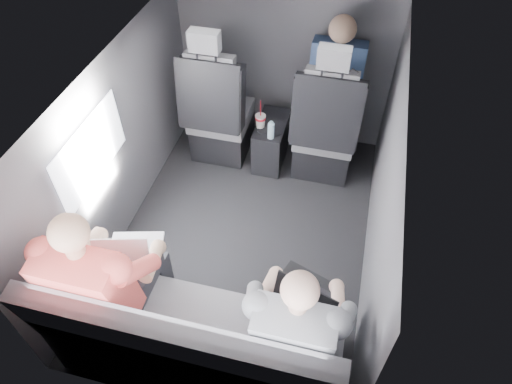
% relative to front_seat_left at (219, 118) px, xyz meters
% --- Properties ---
extents(floor, '(2.60, 2.60, 0.00)m').
position_rel_front_seat_left_xyz_m(floor, '(0.45, -0.84, -0.40)').
color(floor, black).
rests_on(floor, ground).
extents(ceiling, '(2.60, 2.60, 0.00)m').
position_rel_front_seat_left_xyz_m(ceiling, '(0.45, -0.84, 0.95)').
color(ceiling, '#B2B2AD').
rests_on(ceiling, panel_back).
extents(panel_left, '(0.02, 2.60, 1.35)m').
position_rel_front_seat_left_xyz_m(panel_left, '(-0.45, -0.84, 0.27)').
color(panel_left, '#56565B').
rests_on(panel_left, floor).
extents(panel_right, '(0.02, 2.60, 1.35)m').
position_rel_front_seat_left_xyz_m(panel_right, '(1.35, -0.84, 0.27)').
color(panel_right, '#56565B').
rests_on(panel_right, floor).
extents(panel_front, '(1.80, 0.02, 1.35)m').
position_rel_front_seat_left_xyz_m(panel_front, '(0.45, 0.46, 0.27)').
color(panel_front, '#56565B').
rests_on(panel_front, floor).
extents(panel_back, '(1.80, 0.02, 1.35)m').
position_rel_front_seat_left_xyz_m(panel_back, '(0.45, -2.14, 0.27)').
color(panel_back, '#56565B').
rests_on(panel_back, floor).
extents(side_window, '(0.02, 0.75, 0.42)m').
position_rel_front_seat_left_xyz_m(side_window, '(-0.43, -1.14, 0.50)').
color(side_window, white).
rests_on(side_window, panel_left).
extents(seatbelt, '(0.35, 0.11, 0.59)m').
position_rel_front_seat_left_xyz_m(seatbelt, '(0.90, -0.17, 0.40)').
color(seatbelt, black).
rests_on(seatbelt, front_seat_right).
extents(front_seat_left, '(0.52, 0.58, 1.26)m').
position_rel_front_seat_left_xyz_m(front_seat_left, '(0.00, 0.00, 0.00)').
color(front_seat_left, black).
rests_on(front_seat_left, floor).
extents(front_seat_right, '(0.52, 0.58, 1.26)m').
position_rel_front_seat_left_xyz_m(front_seat_right, '(0.90, 0.00, 0.00)').
color(front_seat_right, black).
rests_on(front_seat_right, floor).
extents(center_console, '(0.24, 0.48, 0.41)m').
position_rel_front_seat_left_xyz_m(center_console, '(0.45, 0.04, -0.20)').
color(center_console, black).
rests_on(center_console, floor).
extents(rear_bench, '(1.60, 0.57, 0.92)m').
position_rel_front_seat_left_xyz_m(rear_bench, '(0.45, -1.90, -0.09)').
color(rear_bench, '#57575B').
rests_on(rear_bench, floor).
extents(soda_cup, '(0.09, 0.09, 0.26)m').
position_rel_front_seat_left_xyz_m(soda_cup, '(0.37, -0.04, 0.07)').
color(soda_cup, white).
rests_on(soda_cup, center_console).
extents(water_bottle, '(0.05, 0.05, 0.16)m').
position_rel_front_seat_left_xyz_m(water_bottle, '(0.48, -0.14, 0.07)').
color(water_bottle, '#9BBED3').
rests_on(water_bottle, center_console).
extents(laptop_white, '(0.35, 0.36, 0.23)m').
position_rel_front_seat_left_xyz_m(laptop_white, '(-0.01, -1.59, 0.23)').
color(laptop_white, white).
rests_on(laptop_white, passenger_rear_left).
extents(laptop_black, '(0.40, 0.40, 0.24)m').
position_rel_front_seat_left_xyz_m(laptop_black, '(1.00, -1.64, 0.23)').
color(laptop_black, black).
rests_on(laptop_black, passenger_rear_right).
extents(passenger_rear_left, '(0.52, 0.64, 1.26)m').
position_rel_front_seat_left_xyz_m(passenger_rear_left, '(-0.05, -1.81, 0.24)').
color(passenger_rear_left, '#333338').
rests_on(passenger_rear_left, rear_bench).
extents(passenger_rear_right, '(0.48, 0.60, 1.19)m').
position_rel_front_seat_left_xyz_m(passenger_rear_right, '(0.99, -1.81, 0.21)').
color(passenger_rear_right, navy).
rests_on(passenger_rear_right, rear_bench).
extents(passenger_front_right, '(0.41, 0.41, 0.85)m').
position_rel_front_seat_left_xyz_m(passenger_front_right, '(0.91, 0.26, 0.35)').
color(passenger_front_right, navy).
rests_on(passenger_front_right, front_seat_right).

